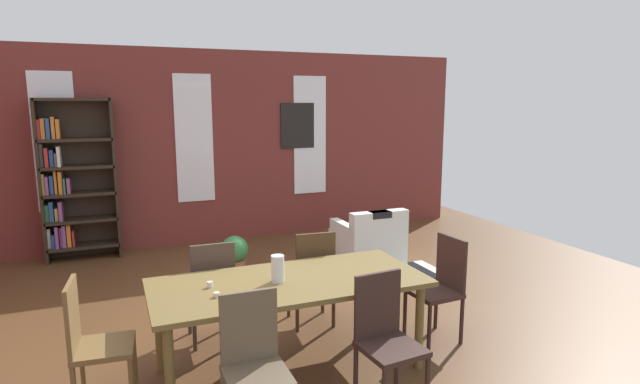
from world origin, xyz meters
TOP-DOWN VIEW (x-y plane):
  - ground_plane at (0.00, 0.00)m, footprint 10.32×10.32m
  - back_wall_brick at (0.00, 3.50)m, footprint 8.94×0.12m
  - window_pane_0 at (-1.85, 3.43)m, footprint 0.55×0.02m
  - window_pane_1 at (0.00, 3.43)m, footprint 0.55×0.02m
  - window_pane_2 at (1.85, 3.43)m, footprint 0.55×0.02m
  - dining_table at (0.07, -0.70)m, footprint 2.15×0.96m
  - vase_on_table at (-0.02, -0.70)m, footprint 0.10×0.10m
  - tealight_candle_0 at (-0.54, -0.62)m, footprint 0.04×0.04m
  - tealight_candle_1 at (0.01, -0.66)m, footprint 0.04×0.04m
  - tealight_candle_2 at (-0.53, -0.83)m, footprint 0.04×0.04m
  - dining_chair_near_left at (-0.41, -1.40)m, footprint 0.40×0.40m
  - dining_chair_near_right at (0.55, -1.41)m, footprint 0.43×0.43m
  - dining_chair_far_left at (-0.42, 0.01)m, footprint 0.41×0.41m
  - dining_chair_head_right at (1.52, -0.69)m, footprint 0.42×0.42m
  - dining_chair_head_left at (-1.38, -0.69)m, footprint 0.44×0.44m
  - dining_chair_far_right at (0.55, 0.01)m, footprint 0.44×0.44m
  - bookshelf_tall at (-1.68, 3.24)m, footprint 0.96×0.34m
  - armchair_white at (1.99, 1.60)m, footprint 0.81×0.81m
  - potted_plant_by_shelf at (0.20, 1.83)m, footprint 0.34×0.34m
  - striped_rug at (2.12, 0.97)m, footprint 1.12×0.75m
  - framed_picture at (1.64, 3.42)m, footprint 0.56×0.03m

SIDE VIEW (x-z plane):
  - ground_plane at x=0.00m, z-range 0.00..0.00m
  - striped_rug at x=2.12m, z-range 0.00..0.01m
  - potted_plant_by_shelf at x=0.20m, z-range 0.02..0.49m
  - armchair_white at x=1.99m, z-range -0.10..0.65m
  - dining_chair_near_left at x=-0.41m, z-range 0.04..0.99m
  - dining_chair_near_right at x=0.55m, z-range 0.04..0.99m
  - dining_chair_far_left at x=-0.42m, z-range 0.04..0.99m
  - dining_chair_head_right at x=1.52m, z-range 0.04..0.99m
  - dining_chair_head_left at x=-1.38m, z-range 0.04..0.99m
  - dining_chair_far_right at x=0.55m, z-range 0.04..0.99m
  - dining_table at x=0.07m, z-range 0.30..1.06m
  - tealight_candle_2 at x=-0.53m, z-range 0.76..0.79m
  - tealight_candle_1 at x=0.01m, z-range 0.76..0.79m
  - tealight_candle_0 at x=-0.54m, z-range 0.76..0.80m
  - vase_on_table at x=-0.02m, z-range 0.76..0.97m
  - bookshelf_tall at x=-1.68m, z-range -0.01..2.19m
  - back_wall_brick at x=0.00m, z-range 0.00..2.91m
  - window_pane_0 at x=-1.85m, z-range 0.66..2.55m
  - window_pane_1 at x=0.00m, z-range 0.66..2.55m
  - window_pane_2 at x=1.85m, z-range 0.66..2.55m
  - framed_picture at x=1.64m, z-range 1.41..2.13m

